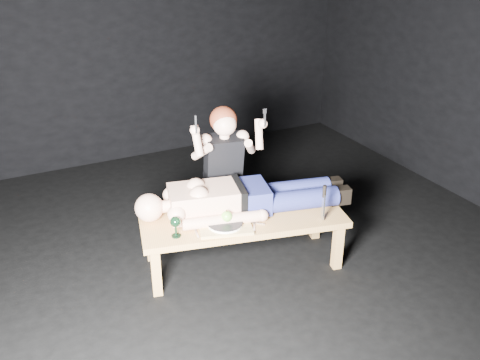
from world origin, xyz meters
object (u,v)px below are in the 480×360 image
at_px(table, 243,240).
at_px(carving_knife, 324,203).
at_px(lying_man, 246,194).
at_px(goblet, 176,227).
at_px(serving_tray, 225,226).
at_px(kneeling_woman, 222,169).

height_order(table, carving_knife, carving_knife).
height_order(table, lying_man, lying_man).
bearing_deg(table, goblet, -162.32).
distance_m(lying_man, serving_tray, 0.36).
relative_size(table, carving_knife, 5.32).
bearing_deg(kneeling_woman, table, -85.78).
relative_size(kneeling_woman, carving_knife, 4.14).
bearing_deg(carving_knife, table, 159.88).
bearing_deg(table, lying_man, 62.04).
xyz_separation_m(table, carving_knife, (0.53, -0.34, 0.38)).
bearing_deg(kneeling_woman, lying_man, -77.34).
relative_size(table, serving_tray, 4.05).
bearing_deg(serving_tray, carving_knife, -18.14).
xyz_separation_m(table, serving_tray, (-0.20, -0.10, 0.24)).
bearing_deg(carving_knife, kneeling_woman, 130.92).
bearing_deg(serving_tray, kneeling_woman, 67.28).
height_order(serving_tray, goblet, goblet).
bearing_deg(kneeling_woman, serving_tray, -101.94).
distance_m(kneeling_woman, serving_tray, 0.71).
distance_m(table, goblet, 0.66).
bearing_deg(carving_knife, lying_man, 149.28).
distance_m(kneeling_woman, carving_knife, 0.99).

